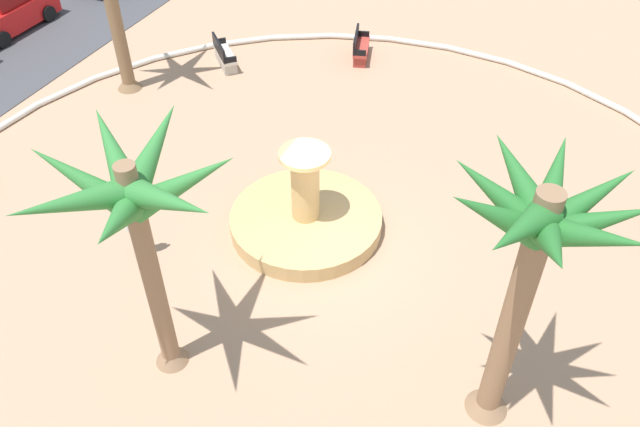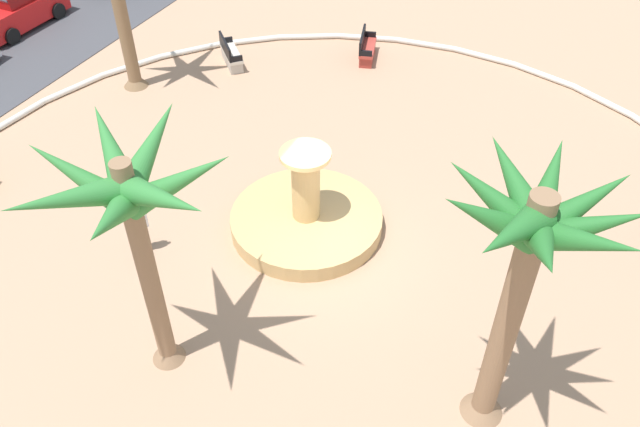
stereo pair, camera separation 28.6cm
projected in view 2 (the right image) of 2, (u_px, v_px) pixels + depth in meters
ground_plane at (326, 249)px, 16.76m from camera, size 80.00×80.00×0.00m
plaza_curb at (326, 246)px, 16.69m from camera, size 23.57×23.57×0.20m
fountain at (306, 218)px, 17.14m from camera, size 4.00×4.00×2.46m
palm_tree_by_curb at (130, 204)px, 11.31m from camera, size 3.96×3.96×5.60m
palm_tree_mid_plaza at (529, 251)px, 10.21m from camera, size 3.37×3.29×5.99m
bench_west at (367, 50)px, 24.01m from camera, size 1.68×0.92×1.00m
bench_north at (231, 56)px, 23.68m from camera, size 1.49×1.48×1.00m
person_pedestrian_stroll at (138, 225)px, 16.11m from camera, size 0.36×0.44×1.61m
parked_car_third at (17, 8)px, 25.72m from camera, size 4.03×1.97×1.67m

